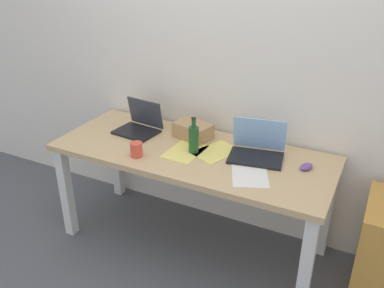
% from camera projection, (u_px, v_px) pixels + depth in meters
% --- Properties ---
extents(ground_plane, '(8.00, 8.00, 0.00)m').
position_uv_depth(ground_plane, '(192.00, 241.00, 3.08)').
color(ground_plane, '#515459').
extents(back_wall, '(5.20, 0.08, 2.60)m').
position_uv_depth(back_wall, '(220.00, 55.00, 2.85)').
color(back_wall, silver).
rests_on(back_wall, ground).
extents(desk, '(1.86, 0.74, 0.76)m').
position_uv_depth(desk, '(192.00, 164.00, 2.79)').
color(desk, tan).
rests_on(desk, ground).
extents(laptop_left, '(0.32, 0.28, 0.22)m').
position_uv_depth(laptop_left, '(139.00, 125.00, 3.00)').
color(laptop_left, black).
rests_on(laptop_left, desk).
extents(laptop_right, '(0.38, 0.31, 0.24)m').
position_uv_depth(laptop_right, '(257.00, 149.00, 2.65)').
color(laptop_right, black).
rests_on(laptop_right, desk).
extents(beer_bottle, '(0.07, 0.07, 0.25)m').
position_uv_depth(beer_bottle, '(194.00, 139.00, 2.68)').
color(beer_bottle, '#1E5123').
rests_on(beer_bottle, desk).
extents(computer_mouse, '(0.10, 0.12, 0.03)m').
position_uv_depth(computer_mouse, '(306.00, 167.00, 2.52)').
color(computer_mouse, '#724799').
rests_on(computer_mouse, desk).
extents(cardboard_box, '(0.28, 0.22, 0.11)m').
position_uv_depth(cardboard_box, '(193.00, 131.00, 2.90)').
color(cardboard_box, tan).
rests_on(cardboard_box, desk).
extents(coffee_mug, '(0.08, 0.08, 0.09)m').
position_uv_depth(coffee_mug, '(136.00, 149.00, 2.65)').
color(coffee_mug, '#D84C38').
rests_on(coffee_mug, desk).
extents(paper_sheet_front_right, '(0.31, 0.35, 0.00)m').
position_uv_depth(paper_sheet_front_right, '(250.00, 174.00, 2.46)').
color(paper_sheet_front_right, white).
rests_on(paper_sheet_front_right, desk).
extents(paper_sheet_center, '(0.22, 0.31, 0.00)m').
position_uv_depth(paper_sheet_center, '(185.00, 151.00, 2.73)').
color(paper_sheet_center, '#F4E06B').
rests_on(paper_sheet_center, desk).
extents(paper_sheet_near_back, '(0.31, 0.35, 0.00)m').
position_uv_depth(paper_sheet_near_back, '(216.00, 152.00, 2.73)').
color(paper_sheet_near_back, '#F4E06B').
rests_on(paper_sheet_near_back, desk).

